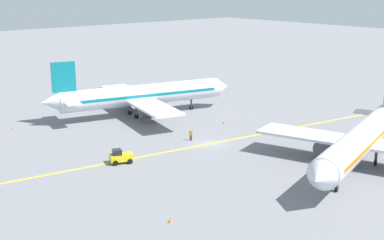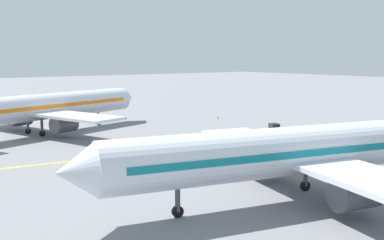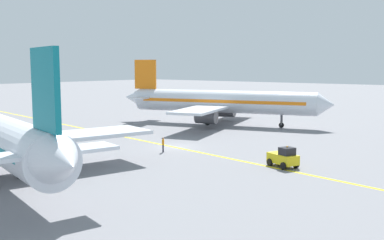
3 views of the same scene
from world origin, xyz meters
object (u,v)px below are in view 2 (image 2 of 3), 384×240
at_px(traffic_cone_near_nose, 128,173).
at_px(traffic_cone_mid_apron, 218,117).
at_px(airplane_adjacent_stand, 44,107).
at_px(airplane_at_gate, 303,151).
at_px(baggage_tug_white, 271,131).
at_px(ground_crew_worker, 196,146).

xyz_separation_m(traffic_cone_near_nose, traffic_cone_mid_apron, (23.95, -30.83, 0.00)).
xyz_separation_m(airplane_adjacent_stand, traffic_cone_near_nose, (-27.14, 1.73, -3.43)).
relative_size(airplane_at_gate, baggage_tug_white, 10.54).
distance_m(airplane_at_gate, baggage_tug_white, 26.00).
distance_m(ground_crew_worker, traffic_cone_near_nose, 11.40).
bearing_deg(airplane_adjacent_stand, traffic_cone_mid_apron, -96.25).
bearing_deg(airplane_adjacent_stand, airplane_at_gate, -172.14).
bearing_deg(airplane_at_gate, ground_crew_worker, -10.88).
bearing_deg(ground_crew_worker, baggage_tug_white, -82.58).
bearing_deg(airplane_adjacent_stand, traffic_cone_near_nose, 176.36).
relative_size(ground_crew_worker, traffic_cone_mid_apron, 3.05).
relative_size(airplane_at_gate, traffic_cone_mid_apron, 63.90).
height_order(ground_crew_worker, traffic_cone_near_nose, ground_crew_worker).
distance_m(baggage_tug_white, ground_crew_worker, 13.94).
xyz_separation_m(airplane_adjacent_stand, ground_crew_worker, (-23.32, -9.00, -2.80)).
height_order(airplane_adjacent_stand, ground_crew_worker, airplane_adjacent_stand).
bearing_deg(baggage_tug_white, airplane_at_gate, 138.33).
xyz_separation_m(airplane_at_gate, ground_crew_worker, (17.51, -3.37, -2.80)).
bearing_deg(baggage_tug_white, traffic_cone_near_nose, 102.88).
height_order(airplane_adjacent_stand, traffic_cone_near_nose, airplane_adjacent_stand).
distance_m(airplane_at_gate, ground_crew_worker, 18.05).
xyz_separation_m(ground_crew_worker, traffic_cone_near_nose, (-3.82, 10.73, -0.63)).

